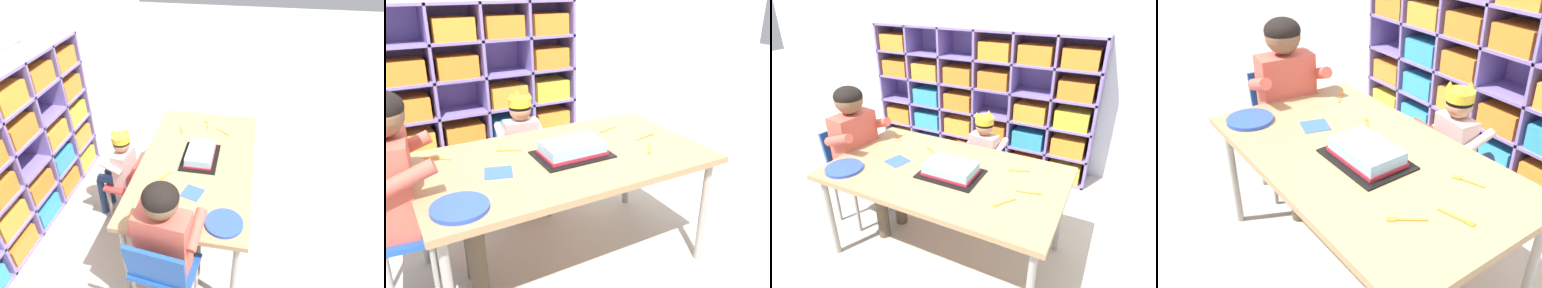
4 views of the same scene
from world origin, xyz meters
TOP-DOWN VIEW (x-y plane):
  - ground at (0.00, 0.00)m, footprint 16.00×16.00m
  - storage_cubby_shelf at (-0.35, 1.33)m, footprint 2.20×0.30m
  - activity_table at (0.00, 0.00)m, footprint 1.45×0.82m
  - classroom_chair_blue at (0.00, 0.52)m, footprint 0.35×0.34m
  - child_with_crown at (0.02, 0.63)m, footprint 0.31×0.32m
  - classroom_chair_adult_side at (-0.83, 0.06)m, footprint 0.35×0.41m
  - adult_helper_seated at (-0.71, 0.05)m, footprint 0.45×0.43m
  - birthday_cake_on_tray at (0.05, -0.02)m, footprint 0.37×0.27m
  - paper_plate_stack at (-0.57, -0.26)m, footprint 0.23×0.23m
  - paper_napkin_square at (-0.34, -0.03)m, footprint 0.16×0.16m
  - fork_near_cake_tray at (0.43, -0.15)m, footprint 0.10×0.12m
  - fork_near_child_seat at (-0.56, 0.27)m, footprint 0.12×0.10m
  - fork_scattered_mid_table at (0.40, 0.20)m, footprint 0.13×0.05m
  - fork_at_table_front_edge at (-0.22, 0.19)m, footprint 0.12×0.08m
  - fork_by_napkin at (0.54, 0.01)m, footprint 0.14×0.05m

SIDE VIEW (x-z plane):
  - ground at x=0.00m, z-range 0.00..0.00m
  - classroom_chair_blue at x=0.00m, z-range 0.06..0.68m
  - classroom_chair_adult_side at x=-0.83m, z-range 0.09..0.83m
  - child_with_crown at x=0.02m, z-range 0.10..0.93m
  - activity_table at x=0.00m, z-range 0.27..0.91m
  - storage_cubby_shelf at x=-0.35m, z-range -0.06..1.26m
  - paper_napkin_square at x=-0.34m, z-range 0.64..0.64m
  - fork_by_napkin at x=0.54m, z-range 0.64..0.64m
  - fork_near_cake_tray at x=0.43m, z-range 0.64..0.64m
  - fork_near_child_seat at x=-0.56m, z-range 0.64..0.64m
  - fork_scattered_mid_table at x=0.40m, z-range 0.64..0.64m
  - fork_at_table_front_edge at x=-0.22m, z-range 0.64..0.64m
  - paper_plate_stack at x=-0.57m, z-range 0.64..0.65m
  - adult_helper_seated at x=-0.71m, z-range 0.13..1.19m
  - birthday_cake_on_tray at x=0.05m, z-range 0.63..0.70m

